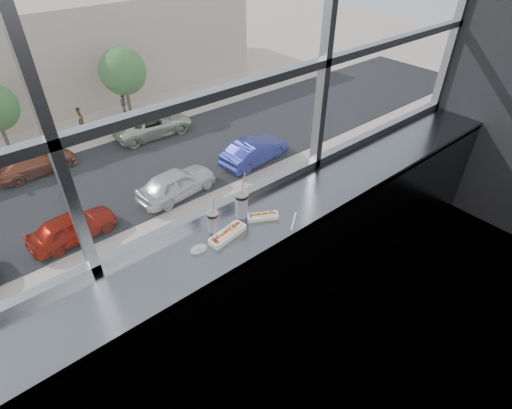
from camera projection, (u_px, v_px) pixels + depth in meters
wall_back_lower at (227, 260)px, 3.36m from camera, size 6.00×0.00×6.00m
window_glass at (212, 43)px, 2.32m from camera, size 6.00×0.00×6.00m
window_mullions at (214, 44)px, 2.31m from camera, size 6.00×0.08×2.40m
counter at (246, 229)px, 2.88m from camera, size 6.00×0.55×0.06m
counter_fascia at (268, 298)px, 3.04m from camera, size 6.00×0.04×1.04m
hotdog_tray_left at (227, 234)px, 2.75m from camera, size 0.30×0.14×0.07m
hotdog_tray_right at (263, 216)px, 2.92m from camera, size 0.23×0.17×0.06m
soda_cup_left at (213, 221)px, 2.77m from camera, size 0.08×0.08×0.30m
soda_cup_right at (242, 204)px, 2.90m from camera, size 0.10×0.10×0.38m
loose_straw at (294, 221)px, 2.90m from camera, size 0.17×0.13×0.01m
wrapper at (199, 249)px, 2.65m from camera, size 0.11×0.08×0.03m
plaza_near at (127, 382)px, 14.57m from camera, size 50.00×14.00×0.04m
street_asphalt at (25, 213)px, 22.55m from camera, size 80.00×10.00×0.06m
car_far_b at (34, 159)px, 25.39m from camera, size 2.80×5.92×1.92m
car_near_d at (176, 179)px, 23.31m from camera, size 3.48×6.94×2.23m
car_near_c at (71, 223)px, 20.22m from camera, size 2.94×6.16×2.00m
car_far_c at (152, 121)px, 29.62m from camera, size 3.09×6.70×2.19m
car_near_e at (255, 147)px, 26.39m from camera, size 3.49×6.90×2.21m
pedestrian_c at (80, 116)px, 30.30m from camera, size 0.73×0.98×2.20m
pedestrian_d at (124, 102)px, 33.00m from camera, size 0.62×0.83×1.87m
tree_right at (123, 71)px, 30.55m from camera, size 3.58×3.58×5.60m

